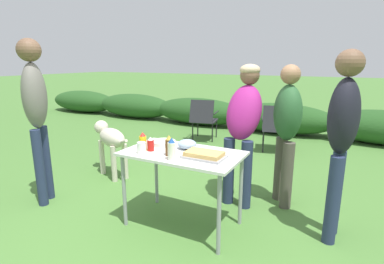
% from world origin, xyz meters
% --- Properties ---
extents(ground_plane, '(60.00, 60.00, 0.00)m').
position_xyz_m(ground_plane, '(0.00, 0.00, 0.00)').
color(ground_plane, '#477533').
extents(shrub_hedge, '(14.40, 0.90, 0.66)m').
position_xyz_m(shrub_hedge, '(0.00, 4.32, 0.33)').
color(shrub_hedge, '#234C1E').
rests_on(shrub_hedge, ground).
extents(folding_table, '(1.10, 0.64, 0.74)m').
position_xyz_m(folding_table, '(0.00, 0.00, 0.66)').
color(folding_table, silver).
rests_on(folding_table, ground).
extents(food_tray, '(0.36, 0.23, 0.06)m').
position_xyz_m(food_tray, '(0.25, -0.05, 0.77)').
color(food_tray, '#9E9EA3').
rests_on(food_tray, folding_table).
extents(plate_stack, '(0.24, 0.24, 0.04)m').
position_xyz_m(plate_stack, '(-0.30, 0.14, 0.76)').
color(plate_stack, white).
rests_on(plate_stack, folding_table).
extents(mixing_bowl, '(0.18, 0.18, 0.09)m').
position_xyz_m(mixing_bowl, '(-0.02, 0.13, 0.78)').
color(mixing_bowl, '#99B2CC').
rests_on(mixing_bowl, folding_table).
extents(paper_cup_stack, '(0.08, 0.08, 0.11)m').
position_xyz_m(paper_cup_stack, '(-0.31, -0.20, 0.79)').
color(paper_cup_stack, white).
rests_on(paper_cup_stack, folding_table).
extents(ketchup_bottle, '(0.06, 0.06, 0.13)m').
position_xyz_m(ketchup_bottle, '(-0.29, -0.09, 0.80)').
color(ketchup_bottle, red).
rests_on(ketchup_bottle, folding_table).
extents(mustard_bottle, '(0.07, 0.07, 0.18)m').
position_xyz_m(mustard_bottle, '(-0.36, -0.12, 0.82)').
color(mustard_bottle, yellow).
rests_on(mustard_bottle, folding_table).
extents(beer_bottle, '(0.07, 0.07, 0.19)m').
position_xyz_m(beer_bottle, '(-0.06, -0.14, 0.83)').
color(beer_bottle, brown).
rests_on(beer_bottle, folding_table).
extents(mayo_bottle, '(0.07, 0.07, 0.20)m').
position_xyz_m(mayo_bottle, '(0.03, -0.23, 0.83)').
color(mayo_bottle, silver).
rests_on(mayo_bottle, folding_table).
extents(standing_person_in_olive_jacket, '(0.43, 0.52, 1.53)m').
position_xyz_m(standing_person_in_olive_jacket, '(0.33, 0.74, 0.95)').
color(standing_person_in_olive_jacket, '#232D4C').
rests_on(standing_person_in_olive_jacket, ground).
extents(standing_person_in_dark_puffer, '(0.36, 0.39, 1.79)m').
position_xyz_m(standing_person_in_dark_puffer, '(-1.62, -0.29, 1.12)').
color(standing_person_in_dark_puffer, '#232D4C').
rests_on(standing_person_in_dark_puffer, ground).
extents(standing_person_with_beanie, '(0.44, 0.47, 1.53)m').
position_xyz_m(standing_person_with_beanie, '(0.76, 0.92, 0.91)').
color(standing_person_with_beanie, '#4C473D').
rests_on(standing_person_with_beanie, ground).
extents(standing_person_in_navy_coat, '(0.27, 0.36, 1.66)m').
position_xyz_m(standing_person_in_navy_coat, '(1.29, 0.44, 1.01)').
color(standing_person_in_navy_coat, '#232D4C').
rests_on(standing_person_in_navy_coat, ground).
extents(dog, '(0.86, 0.46, 0.74)m').
position_xyz_m(dog, '(-1.52, 0.67, 0.51)').
color(dog, beige).
rests_on(dog, ground).
extents(camp_chair_green_behind_table, '(0.60, 0.69, 0.83)m').
position_xyz_m(camp_chair_green_behind_table, '(0.24, 2.86, 0.47)').
color(camp_chair_green_behind_table, '#232328').
rests_on(camp_chair_green_behind_table, ground).
extents(camp_chair_near_hedge, '(0.58, 0.67, 0.83)m').
position_xyz_m(camp_chair_near_hedge, '(-1.20, 2.96, 0.47)').
color(camp_chair_near_hedge, '#232328').
rests_on(camp_chair_near_hedge, ground).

